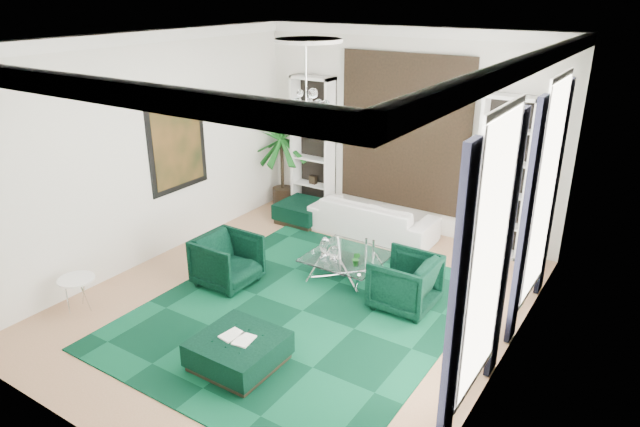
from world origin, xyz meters
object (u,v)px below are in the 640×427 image
Objects in this scene: sofa at (373,218)px; ottoman_front at (239,352)px; armchair_right at (405,282)px; coffee_table at (347,267)px; armchair_left at (227,261)px; ottoman_side at (303,212)px; side_table at (79,294)px; palm at (282,152)px.

ottoman_front is at bearing 96.61° from sofa.
armchair_right is at bearing 128.22° from sofa.
sofa is 4.52m from ottoman_front.
coffee_table is 1.20× the size of ottoman_front.
ottoman_side is (-0.49, 2.80, -0.21)m from armchair_left.
ottoman_front is at bearing 5.03° from side_table.
armchair_left reaches higher than sofa.
sofa is 1.00× the size of palm.
palm is at bearing 90.94° from side_table.
armchair_left reaches higher than ottoman_side.
ottoman_side is 0.38× the size of palm.
sofa is 2.39× the size of ottoman_front.
coffee_table is (-1.15, 0.31, -0.20)m from armchair_right.
armchair_left reaches higher than side_table.
armchair_left is 1.72× the size of side_table.
ottoman_side is at bearing 115.09° from ottoman_front.
armchair_right reaches higher than coffee_table.
side_table is at bearing -133.17° from coffee_table.
ottoman_side is at bearing 80.07° from side_table.
armchair_left is at bearing -141.51° from coffee_table.
sofa is at bearing -141.78° from armchair_right.
sofa is 2.68× the size of armchair_left.
sofa reaches higher than ottoman_front.
sofa is 3.12m from armchair_left.
coffee_table is at bearing -105.17° from armchair_right.
ottoman_front is (2.03, -4.34, 0.00)m from ottoman_side.
coffee_table reaches higher than ottoman_side.
sofa is 2.00× the size of coffee_table.
sofa is 2.64m from armchair_right.
coffee_table is (0.48, -1.76, -0.14)m from sofa.
armchair_right is (1.63, -2.07, 0.06)m from sofa.
sofa reaches higher than coffee_table.
armchair_left is at bearing -67.48° from palm.
side_table is at bearing -99.93° from ottoman_side.
ottoman_side is at bearing 9.99° from armchair_left.
armchair_right is at bearing -71.64° from armchair_left.
sofa is at bearing 5.90° from ottoman_side.
ottoman_front is at bearing -135.02° from armchair_left.
armchair_right is 0.89× the size of ottoman_front.
palm reaches higher than ottoman_side.
armchair_left is 0.99× the size of ottoman_side.
coffee_table is 4.08m from side_table.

